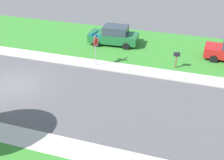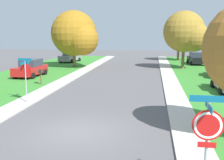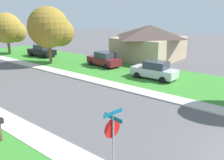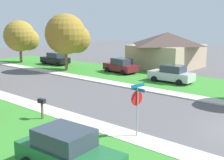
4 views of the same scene
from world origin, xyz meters
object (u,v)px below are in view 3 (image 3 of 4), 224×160
car_black_driveway_right (42,51)px  house_right_setback (149,42)px  tree_across_right (51,29)px  car_maroon_across_road (104,59)px  car_silver_near_corner (154,70)px  stop_sign_far_corner (113,133)px  tree_corner_large (9,29)px

car_black_driveway_right → house_right_setback: 15.28m
tree_across_right → house_right_setback: tree_across_right is taller
house_right_setback → car_black_driveway_right: bearing=121.6°
car_maroon_across_road → car_silver_near_corner: bearing=-98.4°
stop_sign_far_corner → tree_corner_large: size_ratio=0.45×
car_silver_near_corner → house_right_setback: size_ratio=0.47×
house_right_setback → car_silver_near_corner: bearing=-147.2°
stop_sign_far_corner → car_black_driveway_right: bearing=60.3°
car_black_driveway_right → tree_corner_large: 6.28m
stop_sign_far_corner → car_silver_near_corner: 14.21m
car_maroon_across_road → tree_across_right: 7.30m
car_silver_near_corner → car_black_driveway_right: (0.26, 18.25, 0.00)m
tree_corner_large → house_right_setback: (9.69, -18.24, -1.41)m
car_black_driveway_right → car_silver_near_corner: bearing=-90.8°
tree_corner_large → house_right_setback: size_ratio=0.68×
car_black_driveway_right → car_maroon_across_road: bearing=-85.9°
car_maroon_across_road → house_right_setback: 7.57m
car_silver_near_corner → car_maroon_across_road: (1.06, 7.21, 0.00)m
stop_sign_far_corner → house_right_setback: bearing=26.3°
tree_across_right → car_maroon_across_road: bearing=-64.1°
tree_across_right → tree_corner_large: bearing=88.4°
car_silver_near_corner → car_black_driveway_right: same height
car_silver_near_corner → car_maroon_across_road: 7.29m
tree_corner_large → car_silver_near_corner: bearing=-86.4°
car_silver_near_corner → tree_across_right: 13.57m
car_black_driveway_right → tree_across_right: (-2.02, -5.24, 3.43)m
car_silver_near_corner → tree_corner_large: (-1.46, 23.53, 2.92)m
car_black_driveway_right → tree_corner_large: (-1.73, 5.28, 2.92)m
stop_sign_far_corner → car_silver_near_corner: bearing=21.9°
stop_sign_far_corner → tree_across_right: tree_across_right is taller
car_black_driveway_right → house_right_setback: house_right_setback is taller
tree_corner_large → house_right_setback: tree_corner_large is taller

